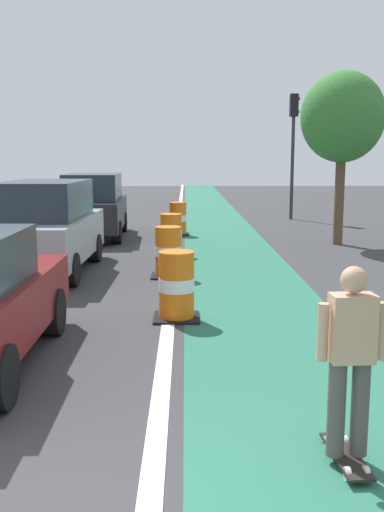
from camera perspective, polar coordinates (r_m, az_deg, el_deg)
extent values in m
cube|color=#286B51|center=(15.88, 3.80, 0.35)|extent=(2.50, 80.00, 0.01)
cube|color=silver|center=(15.83, -1.62, 0.35)|extent=(0.20, 80.00, 0.01)
cube|color=black|center=(5.35, 14.79, -18.31)|extent=(0.27, 0.81, 0.02)
cylinder|color=silver|center=(5.55, 13.09, -17.30)|extent=(0.05, 0.11, 0.11)
cylinder|color=silver|center=(5.60, 14.66, -17.13)|extent=(0.05, 0.11, 0.11)
cylinder|color=silver|center=(5.12, 14.91, -19.84)|extent=(0.05, 0.11, 0.11)
cylinder|color=silver|center=(5.17, 16.63, -19.62)|extent=(0.05, 0.11, 0.11)
cylinder|color=#514C47|center=(5.14, 13.91, -14.27)|extent=(0.15, 0.15, 0.82)
cylinder|color=#514C47|center=(5.20, 16.06, -14.06)|extent=(0.15, 0.15, 0.82)
cube|color=tan|center=(4.94, 15.34, -6.80)|extent=(0.37, 0.24, 0.56)
cylinder|color=tan|center=(4.87, 12.64, -7.26)|extent=(0.09, 0.09, 0.48)
cylinder|color=tan|center=(5.03, 17.92, -6.96)|extent=(0.09, 0.09, 0.48)
sphere|color=tan|center=(4.84, 15.55, -2.25)|extent=(0.22, 0.22, 0.22)
cylinder|color=black|center=(8.71, -13.49, -5.34)|extent=(0.28, 0.68, 0.68)
cube|color=#9EA0A5|center=(13.35, -14.02, 1.75)|extent=(1.90, 4.63, 0.90)
cube|color=#232D38|center=(13.27, -14.17, 5.38)|extent=(1.66, 2.87, 0.80)
cylinder|color=black|center=(14.99, -15.68, 0.77)|extent=(0.29, 0.68, 0.68)
cylinder|color=black|center=(14.63, -9.48, 0.78)|extent=(0.29, 0.68, 0.68)
cylinder|color=black|center=(11.87, -11.76, -1.33)|extent=(0.29, 0.68, 0.68)
cube|color=black|center=(19.03, -9.55, 4.16)|extent=(2.03, 4.67, 0.90)
cube|color=#232D38|center=(18.97, -9.63, 6.71)|extent=(1.74, 2.92, 0.80)
cylinder|color=black|center=(20.58, -11.35, 3.24)|extent=(0.31, 0.69, 0.68)
cylinder|color=black|center=(20.41, -6.79, 3.31)|extent=(0.31, 0.69, 0.68)
cylinder|color=black|center=(17.79, -12.65, 2.23)|extent=(0.31, 0.69, 0.68)
cylinder|color=black|center=(17.59, -7.37, 2.30)|extent=(0.31, 0.69, 0.68)
cylinder|color=orange|center=(9.32, -1.52, -4.67)|extent=(0.56, 0.56, 0.42)
cylinder|color=white|center=(9.25, -1.53, -2.78)|extent=(0.57, 0.57, 0.21)
cylinder|color=orange|center=(9.18, -1.53, -0.86)|extent=(0.56, 0.56, 0.42)
cube|color=black|center=(9.38, -1.51, -6.03)|extent=(0.73, 0.73, 0.04)
cylinder|color=orange|center=(12.60, -2.33, -0.92)|extent=(0.56, 0.56, 0.42)
cylinder|color=white|center=(12.54, -2.34, 0.50)|extent=(0.57, 0.57, 0.21)
cylinder|color=orange|center=(12.50, -2.35, 1.92)|extent=(0.56, 0.56, 0.42)
cube|color=black|center=(12.64, -2.33, -1.94)|extent=(0.73, 0.73, 0.04)
cylinder|color=orange|center=(15.44, -2.05, 1.03)|extent=(0.56, 0.56, 0.42)
cylinder|color=white|center=(15.40, -2.06, 2.19)|extent=(0.57, 0.57, 0.21)
cylinder|color=orange|center=(15.36, -2.06, 3.36)|extent=(0.56, 0.56, 0.42)
cube|color=black|center=(15.48, -2.05, 0.19)|extent=(0.73, 0.73, 0.04)
cylinder|color=orange|center=(19.46, -1.38, 2.80)|extent=(0.56, 0.56, 0.42)
cylinder|color=white|center=(19.43, -1.38, 3.73)|extent=(0.57, 0.57, 0.21)
cylinder|color=orange|center=(19.40, -1.39, 4.65)|extent=(0.56, 0.56, 0.42)
cube|color=black|center=(19.49, -1.38, 2.13)|extent=(0.73, 0.73, 0.04)
cylinder|color=#2D2D2D|center=(24.77, 9.75, 8.41)|extent=(0.14, 0.14, 4.20)
cube|color=black|center=(24.86, 9.92, 14.30)|extent=(0.32, 0.32, 0.90)
sphere|color=red|center=(24.91, 10.34, 14.88)|extent=(0.16, 0.16, 0.16)
sphere|color=green|center=(24.87, 10.30, 13.68)|extent=(0.16, 0.16, 0.16)
cylinder|color=brown|center=(17.77, 14.16, 5.27)|extent=(0.28, 0.28, 2.60)
ellipsoid|color=#387A33|center=(17.76, 14.49, 13.01)|extent=(2.40, 2.40, 2.60)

